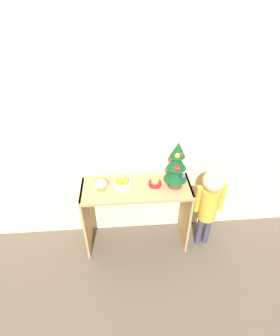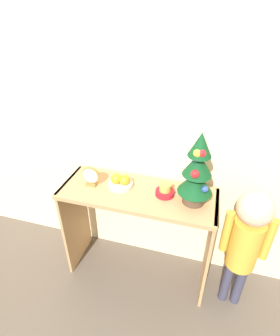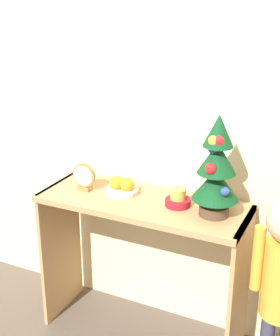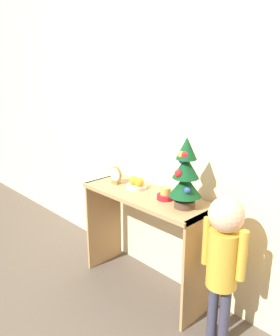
# 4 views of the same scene
# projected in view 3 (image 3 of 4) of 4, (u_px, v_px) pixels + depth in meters

# --- Properties ---
(back_wall) EXTENTS (7.00, 0.05, 2.50)m
(back_wall) POSITION_uv_depth(u_px,v_px,m) (164.00, 98.00, 2.33)
(back_wall) COLOR beige
(back_wall) RESTS_ON ground_plane
(console_table) EXTENTS (1.04, 0.40, 0.79)m
(console_table) POSITION_uv_depth(u_px,v_px,m) (142.00, 236.00, 2.36)
(console_table) COLOR tan
(console_table) RESTS_ON ground_plane
(mini_tree) EXTENTS (0.21, 0.21, 0.47)m
(mini_tree) POSITION_uv_depth(u_px,v_px,m) (216.00, 168.00, 2.06)
(mini_tree) COLOR #4C3828
(mini_tree) RESTS_ON console_table
(fruit_bowl) EXTENTS (0.17, 0.17, 0.09)m
(fruit_bowl) POSITION_uv_depth(u_px,v_px,m) (122.00, 187.00, 2.35)
(fruit_bowl) COLOR #B7B2A8
(fruit_bowl) RESTS_ON console_table
(singing_bowl) EXTENTS (0.12, 0.12, 0.09)m
(singing_bowl) POSITION_uv_depth(u_px,v_px,m) (178.00, 199.00, 2.22)
(singing_bowl) COLOR #AD1923
(singing_bowl) RESTS_ON console_table
(desk_clock) EXTENTS (0.12, 0.04, 0.14)m
(desk_clock) POSITION_uv_depth(u_px,v_px,m) (84.00, 177.00, 2.38)
(desk_clock) COLOR olive
(desk_clock) RESTS_ON console_table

